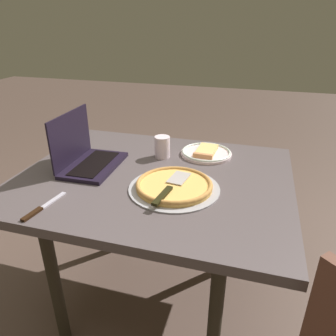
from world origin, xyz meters
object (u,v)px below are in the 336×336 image
at_px(pizza_tray, 174,186).
at_px(pizza_plate, 206,153).
at_px(dining_table, 155,190).
at_px(drink_cup, 162,147).
at_px(table_knife, 40,209).
at_px(laptop, 86,155).

bearing_deg(pizza_tray, pizza_plate, 80.58).
xyz_separation_m(dining_table, pizza_tray, (0.12, -0.10, 0.09)).
bearing_deg(drink_cup, pizza_plate, 22.17).
bearing_deg(drink_cup, dining_table, -82.86).
distance_m(pizza_tray, table_knife, 0.52).
height_order(pizza_plate, pizza_tray, pizza_plate).
relative_size(laptop, pizza_plate, 1.31).
height_order(pizza_tray, drink_cup, drink_cup).
bearing_deg(table_knife, pizza_tray, 33.58).
distance_m(laptop, drink_cup, 0.37).
bearing_deg(laptop, pizza_plate, 28.73).
relative_size(dining_table, drink_cup, 11.08).
relative_size(laptop, drink_cup, 3.15).
distance_m(laptop, pizza_tray, 0.47).
distance_m(laptop, pizza_plate, 0.60).
bearing_deg(table_knife, laptop, 93.80).
xyz_separation_m(dining_table, laptop, (-0.34, 0.00, 0.14)).
distance_m(table_knife, drink_cup, 0.66).
distance_m(dining_table, pizza_tray, 0.18).
height_order(laptop, drink_cup, laptop).
relative_size(laptop, pizza_tray, 0.90).
xyz_separation_m(dining_table, table_knife, (-0.31, -0.39, 0.08)).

